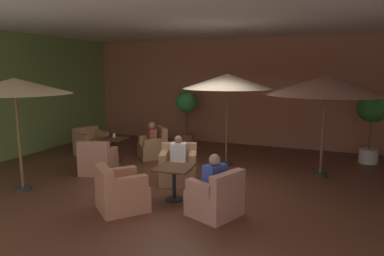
% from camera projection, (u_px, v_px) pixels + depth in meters
% --- Properties ---
extents(ground_plane, '(10.77, 9.22, 0.02)m').
position_uv_depth(ground_plane, '(184.00, 184.00, 7.55)').
color(ground_plane, brown).
extents(wall_back_brick, '(10.77, 0.08, 3.48)m').
position_uv_depth(wall_back_brick, '(239.00, 92.00, 11.44)').
color(wall_back_brick, '#AA6447').
rests_on(wall_back_brick, ground_plane).
extents(wall_left_accent, '(0.08, 9.22, 3.48)m').
position_uv_depth(wall_left_accent, '(0.00, 97.00, 9.25)').
color(wall_left_accent, '#719749').
rests_on(wall_left_accent, ground_plane).
extents(ceiling_slab, '(10.77, 9.22, 0.06)m').
position_uv_depth(ceiling_slab, '(183.00, 16.00, 6.97)').
color(ceiling_slab, silver).
rests_on(ceiling_slab, wall_back_brick).
extents(cafe_table_front_left, '(0.62, 0.62, 0.64)m').
position_uv_depth(cafe_table_front_left, '(114.00, 144.00, 9.37)').
color(cafe_table_front_left, black).
rests_on(cafe_table_front_left, ground_plane).
extents(armchair_front_left_north, '(0.91, 0.96, 0.83)m').
position_uv_depth(armchair_front_left_north, '(98.00, 161.00, 8.30)').
color(armchair_front_left_north, tan).
rests_on(armchair_front_left_north, ground_plane).
extents(armchair_front_left_east, '(1.00, 1.00, 0.87)m').
position_uv_depth(armchair_front_left_east, '(154.00, 147.00, 9.81)').
color(armchair_front_left_east, tan).
rests_on(armchair_front_left_east, ground_plane).
extents(armchair_front_left_south, '(0.96, 0.98, 0.80)m').
position_uv_depth(armchair_front_left_south, '(91.00, 144.00, 10.11)').
color(armchair_front_left_south, '#AF8055').
rests_on(armchair_front_left_south, ground_plane).
extents(cafe_table_front_right, '(0.72, 0.72, 0.64)m').
position_uv_depth(cafe_table_front_right, '(174.00, 174.00, 6.55)').
color(cafe_table_front_right, black).
rests_on(cafe_table_front_right, ground_plane).
extents(armchair_front_right_north, '(1.08, 1.09, 0.81)m').
position_uv_depth(armchair_front_right_north, '(120.00, 193.00, 6.10)').
color(armchair_front_right_north, '#BC7956').
rests_on(armchair_front_right_north, ground_plane).
extents(armchair_front_right_east, '(0.96, 0.97, 0.80)m').
position_uv_depth(armchair_front_right_east, '(216.00, 198.00, 5.86)').
color(armchair_front_right_east, tan).
rests_on(armchair_front_right_east, ground_plane).
extents(armchair_front_right_south, '(0.99, 0.97, 0.84)m').
position_uv_depth(armchair_front_right_south, '(179.00, 168.00, 7.60)').
color(armchair_front_right_south, tan).
rests_on(armchair_front_right_south, ground_plane).
extents(patio_umbrella_tall_red, '(2.63, 2.63, 2.34)m').
position_uv_depth(patio_umbrella_tall_red, '(326.00, 85.00, 7.79)').
color(patio_umbrella_tall_red, '#2D2D2D').
rests_on(patio_umbrella_tall_red, ground_plane).
extents(patio_umbrella_center_beige, '(2.18, 2.18, 2.29)m').
position_uv_depth(patio_umbrella_center_beige, '(15.00, 87.00, 6.81)').
color(patio_umbrella_center_beige, '#2D2D2D').
rests_on(patio_umbrella_center_beige, ground_plane).
extents(patio_umbrella_near_wall, '(2.30, 2.30, 2.36)m').
position_uv_depth(patio_umbrella_near_wall, '(227.00, 82.00, 8.78)').
color(patio_umbrella_near_wall, '#2D2D2D').
rests_on(patio_umbrella_near_wall, ground_plane).
extents(potted_tree_left_corner, '(0.69, 0.69, 1.78)m').
position_uv_depth(potted_tree_left_corner, '(187.00, 109.00, 11.23)').
color(potted_tree_left_corner, '#A95E42').
rests_on(potted_tree_left_corner, ground_plane).
extents(potted_tree_mid_left, '(0.78, 0.78, 1.88)m').
position_uv_depth(potted_tree_mid_left, '(372.00, 115.00, 9.06)').
color(potted_tree_mid_left, silver).
rests_on(potted_tree_mid_left, ground_plane).
extents(patron_blue_shirt, '(0.38, 0.38, 0.62)m').
position_uv_depth(patron_blue_shirt, '(152.00, 134.00, 9.73)').
color(patron_blue_shirt, '#AA4840').
rests_on(patron_blue_shirt, ground_plane).
extents(patron_by_window, '(0.39, 0.34, 0.60)m').
position_uv_depth(patron_by_window, '(178.00, 151.00, 7.51)').
color(patron_by_window, silver).
rests_on(patron_by_window, ground_plane).
extents(patron_with_friend, '(0.36, 0.44, 0.62)m').
position_uv_depth(patron_with_friend, '(215.00, 175.00, 5.82)').
color(patron_with_friend, '#35479F').
rests_on(patron_with_friend, ground_plane).
extents(iced_drink_cup, '(0.08, 0.08, 0.11)m').
position_uv_depth(iced_drink_cup, '(114.00, 135.00, 9.41)').
color(iced_drink_cup, white).
rests_on(iced_drink_cup, cafe_table_front_left).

